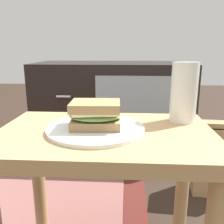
# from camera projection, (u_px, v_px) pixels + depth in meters

# --- Properties ---
(side_table) EXTENTS (0.56, 0.36, 0.46)m
(side_table) POSITION_uv_depth(u_px,v_px,m) (105.00, 163.00, 0.65)
(side_table) COLOR tan
(side_table) RESTS_ON ground
(tv_cabinet) EXTENTS (0.96, 0.46, 0.58)m
(tv_cabinet) POSITION_uv_depth(u_px,v_px,m) (113.00, 108.00, 1.59)
(tv_cabinet) COLOR black
(tv_cabinet) RESTS_ON ground
(area_rug) EXTENTS (1.14, 0.87, 0.01)m
(area_rug) POSITION_uv_depth(u_px,v_px,m) (27.00, 190.00, 1.18)
(area_rug) COLOR #4C1E19
(area_rug) RESTS_ON ground
(plate) EXTENTS (0.25, 0.25, 0.01)m
(plate) POSITION_uv_depth(u_px,v_px,m) (96.00, 129.00, 0.63)
(plate) COLOR silver
(plate) RESTS_ON side_table
(sandwich_front) EXTENTS (0.14, 0.11, 0.07)m
(sandwich_front) POSITION_uv_depth(u_px,v_px,m) (95.00, 114.00, 0.62)
(sandwich_front) COLOR #9E7A4C
(sandwich_front) RESTS_ON plate
(beer_glass) EXTENTS (0.07, 0.07, 0.17)m
(beer_glass) POSITION_uv_depth(u_px,v_px,m) (184.00, 94.00, 0.69)
(beer_glass) COLOR silver
(beer_glass) RESTS_ON side_table
(paper_bag) EXTENTS (0.20, 0.15, 0.35)m
(paper_bag) POSITION_uv_depth(u_px,v_px,m) (214.00, 158.00, 1.14)
(paper_bag) COLOR tan
(paper_bag) RESTS_ON ground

